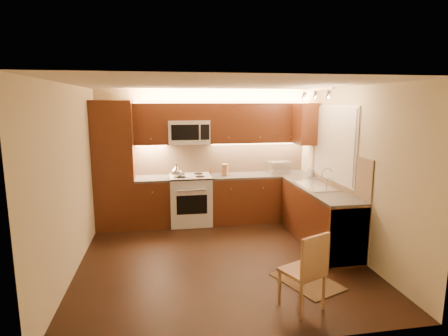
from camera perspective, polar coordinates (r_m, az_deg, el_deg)
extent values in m
cube|color=black|center=(5.54, -0.59, -13.90)|extent=(4.00, 4.00, 0.01)
cube|color=beige|center=(5.06, -0.65, 12.89)|extent=(4.00, 4.00, 0.01)
cube|color=beige|center=(7.11, -3.15, 2.00)|extent=(4.00, 0.01, 2.50)
cube|color=beige|center=(3.26, 4.98, -7.93)|extent=(4.00, 0.01, 2.50)
cube|color=beige|center=(5.24, -22.79, -1.75)|extent=(0.01, 4.00, 2.50)
cube|color=beige|center=(5.81, 19.25, -0.40)|extent=(0.01, 4.00, 2.50)
cube|color=#4B2910|center=(6.84, -16.72, 0.41)|extent=(0.70, 0.60, 2.30)
cube|color=#4B2910|center=(6.94, -10.98, -5.29)|extent=(0.62, 0.60, 0.86)
cube|color=#3D3B37|center=(6.84, -11.11, -1.65)|extent=(0.62, 0.60, 0.04)
cube|color=#4B2910|center=(7.18, 5.49, -4.63)|extent=(1.92, 0.60, 0.86)
cube|color=#3D3B37|center=(7.08, 5.55, -1.11)|extent=(1.92, 0.60, 0.04)
cube|color=#4B2910|center=(6.22, 14.58, -7.27)|extent=(0.60, 2.00, 0.86)
cube|color=#3D3B37|center=(6.10, 14.77, -3.23)|extent=(0.60, 2.00, 0.04)
cube|color=silver|center=(5.62, 17.52, -9.31)|extent=(0.58, 0.60, 0.84)
cube|color=tan|center=(7.16, -0.36, 1.67)|extent=(3.30, 0.02, 0.60)
cube|color=tan|center=(6.16, 17.36, -0.19)|extent=(0.02, 2.00, 0.60)
cube|color=#4B2910|center=(6.83, -11.37, 6.76)|extent=(0.62, 0.35, 0.75)
cube|color=#4B2910|center=(7.07, 5.42, 7.02)|extent=(1.92, 0.35, 0.75)
cube|color=#4B2910|center=(6.84, -5.58, 8.75)|extent=(0.76, 0.35, 0.31)
cube|color=#4B2910|center=(6.92, 12.68, 6.75)|extent=(0.35, 0.50, 0.75)
cube|color=silver|center=(6.24, 16.90, 3.67)|extent=(0.03, 1.44, 1.24)
cube|color=silver|center=(6.23, 16.73, 3.67)|extent=(0.02, 1.36, 1.16)
cube|color=silver|center=(5.89, 14.12, 11.83)|extent=(0.04, 1.20, 0.03)
cube|color=silver|center=(7.17, 8.45, 0.10)|extent=(0.45, 0.36, 0.24)
cube|color=#AB794D|center=(6.91, 0.13, -0.26)|extent=(0.14, 0.18, 0.21)
cylinder|color=silver|center=(7.12, -1.96, -0.41)|extent=(0.05, 0.05, 0.10)
cylinder|color=brown|center=(7.12, -1.96, -0.43)|extent=(0.05, 0.05, 0.10)
cylinder|color=silver|center=(7.04, -0.31, -0.58)|extent=(0.05, 0.05, 0.09)
cylinder|color=olive|center=(7.16, 0.17, -0.40)|extent=(0.05, 0.05, 0.09)
imported|color=silver|center=(7.01, 13.46, -0.40)|extent=(0.13, 0.13, 0.21)
cube|color=black|center=(5.00, 12.81, -16.88)|extent=(0.84, 0.99, 0.01)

